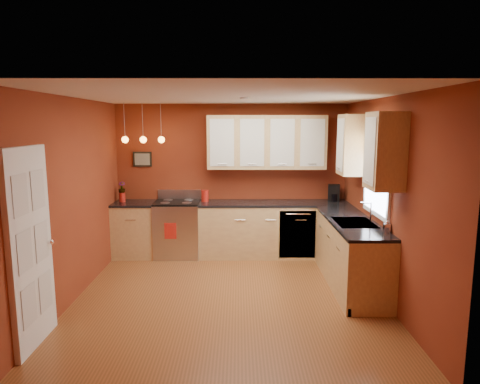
{
  "coord_description": "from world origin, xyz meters",
  "views": [
    {
      "loc": [
        0.13,
        -5.36,
        2.27
      ],
      "look_at": [
        0.15,
        1.0,
        1.24
      ],
      "focal_mm": 32.0,
      "sensor_mm": 36.0,
      "label": 1
    }
  ],
  "objects_px": {
    "sink": "(354,224)",
    "coffee_maker": "(334,193)",
    "soap_pump": "(387,226)",
    "gas_range": "(178,228)",
    "red_canister": "(205,196)"
  },
  "relations": [
    {
      "from": "coffee_maker",
      "to": "soap_pump",
      "type": "distance_m",
      "value": 2.18
    },
    {
      "from": "gas_range",
      "to": "coffee_maker",
      "type": "bearing_deg",
      "value": 2.62
    },
    {
      "from": "sink",
      "to": "coffee_maker",
      "type": "xyz_separation_m",
      "value": [
        0.07,
        1.62,
        0.16
      ]
    },
    {
      "from": "red_canister",
      "to": "soap_pump",
      "type": "bearing_deg",
      "value": -41.38
    },
    {
      "from": "red_canister",
      "to": "soap_pump",
      "type": "xyz_separation_m",
      "value": [
        2.4,
        -2.11,
        -0.01
      ]
    },
    {
      "from": "coffee_maker",
      "to": "soap_pump",
      "type": "relative_size",
      "value": 1.67
    },
    {
      "from": "sink",
      "to": "coffee_maker",
      "type": "relative_size",
      "value": 2.46
    },
    {
      "from": "gas_range",
      "to": "red_canister",
      "type": "bearing_deg",
      "value": 7.68
    },
    {
      "from": "gas_range",
      "to": "coffee_maker",
      "type": "height_order",
      "value": "coffee_maker"
    },
    {
      "from": "sink",
      "to": "red_canister",
      "type": "xyz_separation_m",
      "value": [
        -2.15,
        1.56,
        0.12
      ]
    },
    {
      "from": "soap_pump",
      "to": "coffee_maker",
      "type": "bearing_deg",
      "value": 94.62
    },
    {
      "from": "red_canister",
      "to": "soap_pump",
      "type": "height_order",
      "value": "red_canister"
    },
    {
      "from": "sink",
      "to": "soap_pump",
      "type": "distance_m",
      "value": 0.61
    },
    {
      "from": "red_canister",
      "to": "soap_pump",
      "type": "relative_size",
      "value": 1.15
    },
    {
      "from": "red_canister",
      "to": "sink",
      "type": "bearing_deg",
      "value": -36.01
    }
  ]
}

